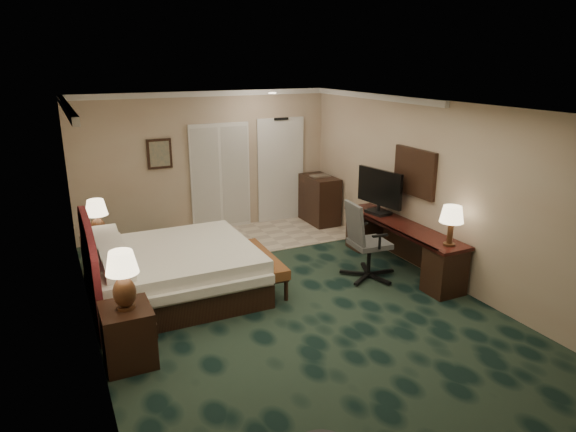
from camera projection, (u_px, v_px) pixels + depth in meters
name	position (u px, v px, depth m)	size (l,w,h in m)	color
floor	(291.00, 307.00, 7.05)	(5.00, 7.50, 0.00)	black
ceiling	(292.00, 108.00, 6.25)	(5.00, 7.50, 0.00)	white
wall_back	(207.00, 163.00, 9.89)	(5.00, 0.00, 2.70)	tan
wall_front	(536.00, 360.00, 3.42)	(5.00, 0.00, 2.70)	tan
wall_left	(87.00, 242.00, 5.62)	(0.00, 7.50, 2.70)	tan
wall_right	(441.00, 193.00, 7.68)	(0.00, 7.50, 2.70)	tan
crown_molding	(292.00, 112.00, 6.27)	(5.00, 7.50, 0.10)	white
tile_patch	(268.00, 235.00, 9.92)	(3.20, 1.70, 0.01)	#B6A590
headboard	(90.00, 264.00, 6.70)	(0.12, 2.00, 1.40)	#531714
entry_door	(281.00, 171.00, 10.59)	(1.02, 0.06, 2.18)	white
closet_doors	(220.00, 177.00, 10.04)	(1.20, 0.06, 2.10)	#B8B0A0
wall_art	(159.00, 154.00, 9.41)	(0.45, 0.06, 0.55)	#53635B
wall_mirror	(415.00, 172.00, 8.12)	(0.05, 0.95, 0.75)	white
bed	(176.00, 272.00, 7.35)	(2.19, 2.03, 0.69)	white
nightstand_near	(128.00, 335.00, 5.69)	(0.54, 0.61, 0.67)	black
nightstand_far	(101.00, 259.00, 7.87)	(0.51, 0.59, 0.64)	black
lamp_near	(123.00, 280.00, 5.49)	(0.35, 0.35, 0.66)	black
lamp_far	(97.00, 220.00, 7.71)	(0.33, 0.33, 0.63)	black
bed_bench	(256.00, 271.00, 7.64)	(0.50, 1.45, 0.49)	brown
desk	(400.00, 246.00, 8.28)	(0.55, 2.58, 0.74)	black
tv	(379.00, 192.00, 8.63)	(0.08, 0.98, 0.76)	black
desk_lamp	(451.00, 226.00, 7.18)	(0.33, 0.33, 0.59)	black
desk_chair	(370.00, 240.00, 7.85)	(0.71, 0.67, 1.23)	#4A4A4A
minibar	(319.00, 200.00, 10.57)	(0.51, 0.92, 0.98)	black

